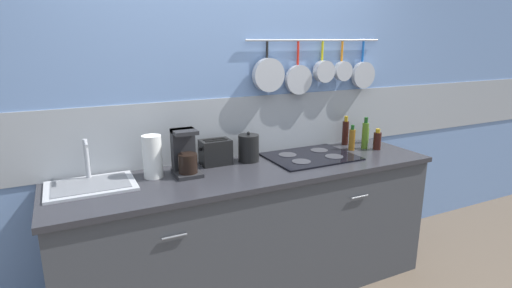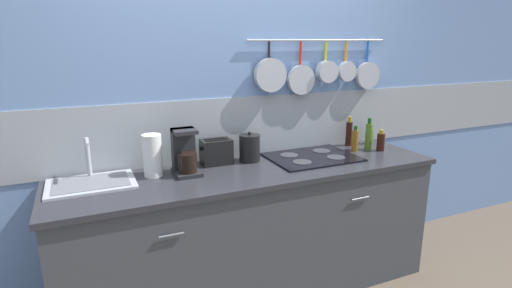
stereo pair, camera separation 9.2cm
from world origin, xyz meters
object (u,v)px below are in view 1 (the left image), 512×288
Objects in this scene: kettle at (249,148)px; bottle_dish_soap at (366,135)px; paper_towel_roll at (152,157)px; bottle_olive_oil at (352,139)px; toaster at (216,152)px; bottle_hot_sauce at (345,132)px; bottle_sesame_oil at (365,135)px; bottle_vinegar at (377,140)px; coffee_maker at (185,155)px.

bottle_dish_soap is at bearing 2.16° from kettle.
bottle_olive_oil is (1.53, -0.04, -0.05)m from paper_towel_roll.
bottle_dish_soap is at bearing 27.29° from bottle_olive_oil.
bottle_dish_soap is at bearing 0.55° from toaster.
bottle_hot_sauce is (1.15, 0.04, 0.02)m from toaster.
kettle is 1.08× the size of bottle_olive_oil.
bottle_vinegar is at bearing -44.47° from bottle_sesame_oil.
bottle_sesame_oil is at bearing -2.44° from bottle_olive_oil.
toaster is 1.51× the size of bottle_dish_soap.
paper_towel_roll is 0.92× the size of coffee_maker.
coffee_maker is at bearing 179.31° from bottle_olive_oil.
coffee_maker is 1.33m from bottle_olive_oil.
bottle_sesame_oil is (1.45, -0.02, -0.01)m from coffee_maker.
paper_towel_roll is 1.14× the size of bottle_hot_sauce.
coffee_maker is at bearing -156.84° from toaster.
kettle reaches higher than bottle_dish_soap.
paper_towel_roll is 1.65m from bottle_sesame_oil.
toaster is at bearing 173.65° from bottle_olive_oil.
kettle is 1.11m from bottle_dish_soap.
bottle_sesame_oil is at bearing -69.09° from bottle_hot_sauce.
bottle_hot_sauce is at bearing 172.48° from bottle_dish_soap.
bottle_sesame_oil reaches higher than bottle_dish_soap.
bottle_sesame_oil is 1.52× the size of bottle_vinegar.
toaster is at bearing -178.05° from bottle_hot_sauce.
kettle is 1.05m from bottle_vinegar.
bottle_sesame_oil reaches higher than toaster.
bottle_hot_sauce is 0.95× the size of bottle_sesame_oil.
toaster is (0.44, 0.08, -0.05)m from paper_towel_roll.
paper_towel_roll reaches higher than bottle_sesame_oil.
bottle_hot_sauce is (0.06, 0.16, 0.02)m from bottle_olive_oil.
bottle_dish_soap is at bearing 2.92° from paper_towel_roll.
bottle_hot_sauce reaches higher than bottle_olive_oil.
bottle_hot_sauce is at bearing 4.26° from kettle.
bottle_sesame_oil is at bearing -0.84° from coffee_maker.
bottle_olive_oil is 0.84× the size of bottle_hot_sauce.
coffee_maker is (0.20, -0.03, -0.01)m from paper_towel_roll.
coffee_maker reaches higher than bottle_sesame_oil.
bottle_olive_oil reaches higher than bottle_vinegar.
bottle_olive_oil is (0.85, -0.09, -0.01)m from kettle.
bottle_hot_sauce is at bearing 119.44° from bottle_vinegar.
bottle_hot_sauce is (0.91, 0.07, 0.01)m from kettle.
bottle_sesame_oil reaches higher than bottle_olive_oil.
kettle is (0.68, 0.05, -0.04)m from paper_towel_roll.
bottle_dish_soap is (0.20, -0.03, -0.04)m from bottle_hot_sauce.
bottle_sesame_oil reaches higher than bottle_hot_sauce.
bottle_vinegar is 1.12× the size of bottle_dish_soap.
bottle_vinegar is at bearing -3.78° from paper_towel_roll.
coffee_maker reaches higher than bottle_vinegar.
coffee_maker reaches higher than bottle_hot_sauce.
bottle_dish_soap is at bearing 71.98° from bottle_vinegar.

